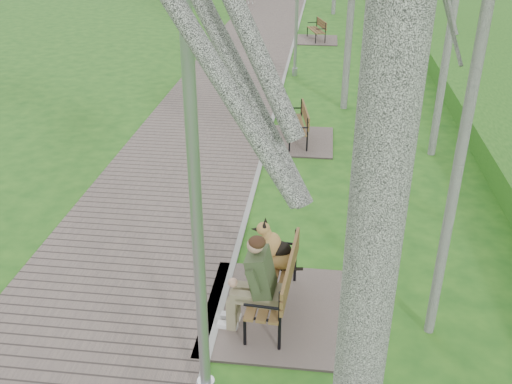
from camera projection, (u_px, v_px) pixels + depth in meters
ground at (217, 323)px, 8.40m from camera, size 120.00×120.00×0.00m
walkway at (262, 25)px, 27.49m from camera, size 3.50×67.00×0.04m
kerb at (298, 26)px, 27.30m from camera, size 0.10×67.00×0.05m
bench_main at (267, 286)px, 8.34m from camera, size 2.07×2.30×1.80m
bench_second at (296, 134)px, 14.46m from camera, size 1.83×2.03×1.12m
bench_third at (316, 36)px, 24.55m from camera, size 1.77×1.97×1.09m
lamp_post_near at (197, 221)px, 5.93m from camera, size 0.21×0.21×5.54m
lamp_post_second at (297, 12)px, 18.87m from camera, size 0.18×0.18×4.61m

